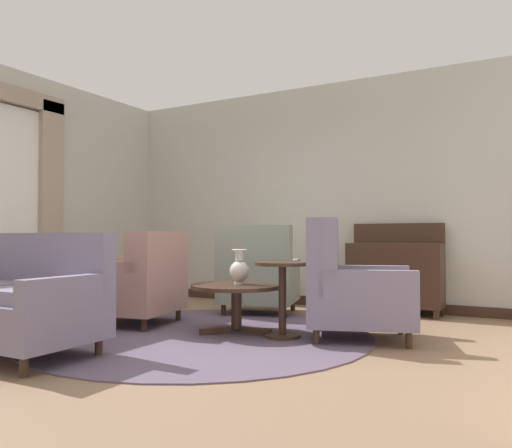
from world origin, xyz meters
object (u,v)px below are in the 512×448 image
object	(u,v)px
coffee_table	(236,293)
armchair_near_sideboard	(139,285)
porcelain_vase	(239,269)
armchair_near_window	(258,277)
settee	(15,303)
side_table	(282,292)
sideboard	(395,273)
armchair_beside_settee	(349,289)

from	to	relation	value
coffee_table	armchair_near_sideboard	distance (m)	1.13
porcelain_vase	armchair_near_window	world-z (taller)	armchair_near_window
settee	side_table	size ratio (longest dim) A/B	2.07
coffee_table	settee	world-z (taller)	settee
sideboard	armchair_near_sideboard	bearing A→B (deg)	-136.89
coffee_table	armchair_beside_settee	distance (m)	1.06
porcelain_vase	armchair_beside_settee	world-z (taller)	armchair_beside_settee
settee	sideboard	bearing A→B (deg)	58.50
porcelain_vase	armchair_near_window	bearing A→B (deg)	110.18
porcelain_vase	sideboard	bearing A→B (deg)	61.60
porcelain_vase	armchair_near_window	distance (m)	1.19
armchair_near_window	porcelain_vase	bearing A→B (deg)	94.79
armchair_near_window	side_table	bearing A→B (deg)	112.22
side_table	settee	bearing A→B (deg)	-133.94
coffee_table	sideboard	size ratio (longest dim) A/B	0.80
coffee_table	armchair_near_sideboard	size ratio (longest dim) A/B	0.87
armchair_near_sideboard	settee	bearing A→B (deg)	-6.71
settee	armchair_beside_settee	bearing A→B (deg)	40.73
armchair_near_sideboard	armchair_beside_settee	xyz separation A→B (m)	(2.15, 0.35, 0.03)
armchair_beside_settee	sideboard	size ratio (longest dim) A/B	1.03
porcelain_vase	armchair_beside_settee	bearing A→B (deg)	11.92
armchair_near_sideboard	sideboard	distance (m)	2.94
armchair_near_window	side_table	world-z (taller)	armchair_near_window
settee	side_table	distance (m)	2.21
armchair_near_sideboard	side_table	bearing A→B (deg)	83.64
porcelain_vase	armchair_beside_settee	xyz separation A→B (m)	(1.01, 0.21, -0.16)
porcelain_vase	settee	bearing A→B (deg)	-122.93
coffee_table	armchair_near_window	xyz separation A→B (m)	(-0.40, 1.14, 0.06)
porcelain_vase	armchair_near_window	size ratio (longest dim) A/B	0.32
armchair_near_sideboard	coffee_table	bearing A→B (deg)	85.32
armchair_near_sideboard	armchair_near_window	bearing A→B (deg)	139.85
armchair_near_sideboard	sideboard	world-z (taller)	sideboard
porcelain_vase	armchair_beside_settee	distance (m)	1.05
armchair_near_sideboard	side_table	size ratio (longest dim) A/B	1.45
sideboard	porcelain_vase	bearing A→B (deg)	-118.40
porcelain_vase	armchair_near_window	xyz separation A→B (m)	(-0.41, 1.11, -0.16)
armchair_near_window	sideboard	world-z (taller)	sideboard
armchair_near_window	sideboard	xyz separation A→B (m)	(1.42, 0.77, 0.04)
side_table	porcelain_vase	bearing A→B (deg)	175.28
porcelain_vase	side_table	xyz separation A→B (m)	(0.48, -0.04, -0.19)
settee	armchair_near_window	size ratio (longest dim) A/B	1.36
armchair_near_window	armchair_near_sideboard	bearing A→B (deg)	44.28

